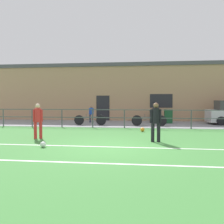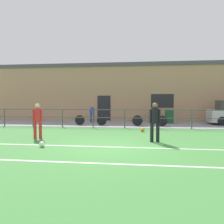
# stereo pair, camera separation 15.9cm
# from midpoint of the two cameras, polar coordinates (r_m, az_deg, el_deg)

# --- Properties ---
(ground) EXTENTS (60.00, 44.00, 0.04)m
(ground) POSITION_cam_midpoint_polar(r_m,az_deg,el_deg) (8.74, -0.31, -8.65)
(ground) COLOR #42843D
(field_line_touchline) EXTENTS (36.00, 0.11, 0.00)m
(field_line_touchline) POSITION_cam_midpoint_polar(r_m,az_deg,el_deg) (8.79, -0.27, -8.44)
(field_line_touchline) COLOR white
(field_line_touchline) RESTS_ON ground
(field_line_hash) EXTENTS (36.00, 0.11, 0.00)m
(field_line_hash) POSITION_cam_midpoint_polar(r_m,az_deg,el_deg) (6.59, -2.85, -12.30)
(field_line_hash) COLOR white
(field_line_hash) RESTS_ON ground
(pavement_strip) EXTENTS (48.00, 5.00, 0.02)m
(pavement_strip) POSITION_cam_midpoint_polar(r_m,az_deg,el_deg) (17.11, 3.33, -2.87)
(pavement_strip) COLOR gray
(pavement_strip) RESTS_ON ground
(perimeter_fence) EXTENTS (36.07, 0.07, 1.15)m
(perimeter_fence) POSITION_cam_midpoint_polar(r_m,az_deg,el_deg) (14.57, 2.71, -0.96)
(perimeter_fence) COLOR #474C51
(perimeter_fence) RESTS_ON ground
(clubhouse_facade) EXTENTS (28.00, 2.56, 4.83)m
(clubhouse_facade) POSITION_cam_midpoint_polar(r_m,az_deg,el_deg) (20.73, 4.02, 4.82)
(clubhouse_facade) COLOR tan
(clubhouse_facade) RESTS_ON ground
(player_goalkeeper) EXTENTS (0.44, 0.28, 1.62)m
(player_goalkeeper) POSITION_cam_midpoint_polar(r_m,az_deg,el_deg) (9.84, 10.08, -1.85)
(player_goalkeeper) COLOR black
(player_goalkeeper) RESTS_ON ground
(player_striker) EXTENTS (0.42, 0.28, 1.57)m
(player_striker) POSITION_cam_midpoint_polar(r_m,az_deg,el_deg) (11.07, -17.87, -1.57)
(player_striker) COLOR red
(player_striker) RESTS_ON ground
(soccer_ball_match) EXTENTS (0.21, 0.21, 0.21)m
(soccer_ball_match) POSITION_cam_midpoint_polar(r_m,az_deg,el_deg) (9.09, -16.80, -7.51)
(soccer_ball_match) COLOR white
(soccer_ball_match) RESTS_ON ground
(soccer_ball_spare) EXTENTS (0.23, 0.23, 0.23)m
(soccer_ball_spare) POSITION_cam_midpoint_polar(r_m,az_deg,el_deg) (13.02, 7.01, -4.24)
(soccer_ball_spare) COLOR orange
(soccer_ball_spare) RESTS_ON ground
(spectator_child) EXTENTS (0.34, 0.23, 1.30)m
(spectator_child) POSITION_cam_midpoint_polar(r_m,az_deg,el_deg) (18.06, -5.28, -0.19)
(spectator_child) COLOR #232D4C
(spectator_child) RESTS_ON pavement_strip
(bicycle_parked_0) EXTENTS (2.30, 0.04, 0.79)m
(bicycle_parked_0) POSITION_cam_midpoint_polar(r_m,az_deg,el_deg) (15.76, 8.64, -2.03)
(bicycle_parked_0) COLOR black
(bicycle_parked_0) RESTS_ON pavement_strip
(bicycle_parked_1) EXTENTS (2.21, 0.04, 0.77)m
(bicycle_parked_1) POSITION_cam_midpoint_polar(r_m,az_deg,el_deg) (16.14, -5.62, -1.93)
(bicycle_parked_1) COLOR black
(bicycle_parked_1) RESTS_ON pavement_strip
(trash_bin_0) EXTENTS (0.61, 0.52, 1.01)m
(trash_bin_0) POSITION_cam_midpoint_polar(r_m,az_deg,el_deg) (17.91, 13.20, -1.01)
(trash_bin_0) COLOR #194C28
(trash_bin_0) RESTS_ON pavement_strip
(trash_bin_1) EXTENTS (0.67, 0.57, 0.94)m
(trash_bin_1) POSITION_cam_midpoint_polar(r_m,az_deg,el_deg) (18.19, 9.86, -1.04)
(trash_bin_1) COLOR black
(trash_bin_1) RESTS_ON pavement_strip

